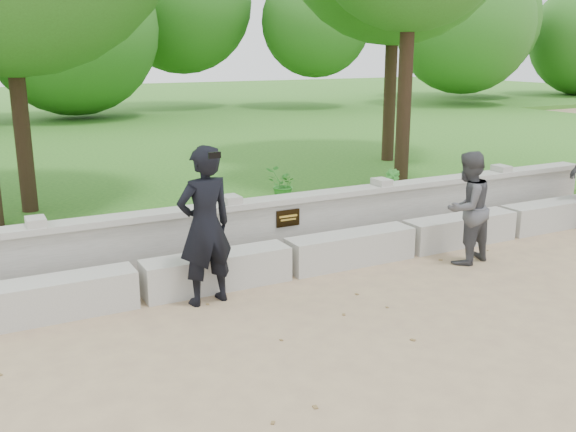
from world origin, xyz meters
The scene contains 8 objects.
ground centered at (0.00, 0.00, 0.00)m, with size 80.00×80.00×0.00m, color tan.
lawn centered at (0.00, 14.00, 0.12)m, with size 40.00×22.00×0.25m, color #29611E.
concrete_bench centered at (0.00, 1.90, 0.22)m, with size 11.90×0.45×0.45m.
parapet_wall centered at (0.00, 2.60, 0.46)m, with size 12.50×0.35×0.90m.
man_main centered at (-1.29, 1.51, 0.94)m, with size 0.75×0.67×1.89m.
visitor_left centered at (2.46, 1.22, 0.79)m, with size 0.88×0.75×1.58m.
shrub_b centered at (3.20, 3.89, 0.54)m, with size 0.32×0.26×0.58m, color #34882E.
shrub_c centered at (1.41, 4.81, 0.55)m, with size 0.55×0.47×0.61m, color #34882E.
Camera 1 is at (-3.76, -5.26, 2.93)m, focal length 40.00 mm.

